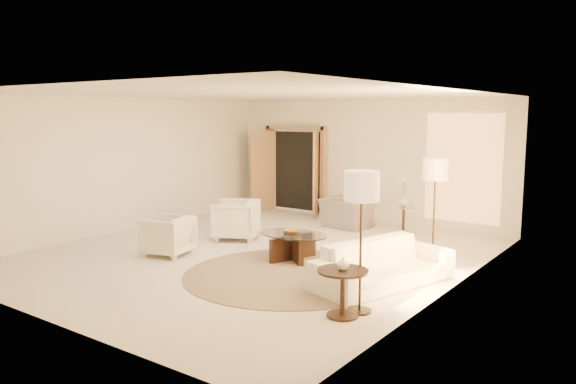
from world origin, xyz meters
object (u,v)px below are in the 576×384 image
Objects in this scene: side_table at (403,217)px; armchair_left at (236,218)px; bowl at (293,232)px; floor_lamp_near at (435,174)px; floor_lamp_far at (362,193)px; end_vase at (343,264)px; accent_chair at (346,208)px; side_vase at (404,201)px; coffee_table at (293,243)px; end_table at (343,285)px; sofa at (383,264)px; armchair_right at (168,234)px.

armchair_left is at bearing -137.01° from side_table.
side_table is at bearing 77.65° from bowl.
floor_lamp_near is 2.56m from bowl.
floor_lamp_far is 2.85m from bowl.
floor_lamp_far is 11.13× the size of end_vase.
floor_lamp_near is at bearing 154.45° from accent_chair.
side_vase is (-1.48, 4.59, -0.82)m from floor_lamp_far.
floor_lamp_far is at bearing -36.40° from coffee_table.
side_table is (-1.39, 4.85, -0.05)m from end_table.
accent_chair reaches higher than sofa.
side_vase is (-1.39, 4.85, 0.03)m from end_vase.
sofa is at bearing 85.25° from armchair_right.
floor_lamp_near is 2.95m from floor_lamp_far.
side_vase is at bearing 37.07° from sofa.
bowl is (-2.14, 1.58, -1.02)m from floor_lamp_far.
sofa is 2.90× the size of armchair_right.
armchair_right is 4.16m from accent_chair.
armchair_left is at bearing 160.52° from bowl.
sofa is 2.27× the size of accent_chair.
side_table is (0.66, 3.01, 0.07)m from coffee_table.
floor_lamp_near reaches higher than end_vase.
accent_chair is 6.08× the size of end_vase.
sofa is 7.24× the size of bowl.
side_vase is (0.66, 3.01, 0.41)m from coffee_table.
armchair_right reaches higher than bowl.
armchair_right reaches higher than end_vase.
armchair_left is 0.55× the size of coffee_table.
bowl is at bearing 137.99° from end_table.
floor_lamp_far is 8.13× the size of side_vase.
coffee_table is at bearing -144.95° from floor_lamp_near.
coffee_table is at bearing 143.60° from floor_lamp_far.
accent_chair is at bearing 147.61° from armchair_right.
sofa is 3.72× the size of side_table.
end_vase is at bearing -156.24° from sofa.
armchair_left reaches higher than end_table.
side_table is (1.31, 0.07, -0.07)m from accent_chair.
end_table and side_table have the same top height.
end_vase reaches higher than sofa.
armchair_left is at bearing 67.74° from accent_chair.
armchair_left is at bearing -169.55° from floor_lamp_near.
floor_lamp_far reaches higher than end_table.
armchair_left is 4.64m from end_table.
sofa reaches higher than side_table.
floor_lamp_near is 2.23m from side_vase.
side_vase is at bearing 77.65° from coffee_table.
sofa is 1.42× the size of coffee_table.
accent_chair is at bearing -176.74° from side_table.
end_table is at bearing 125.21° from accent_chair.
floor_lamp_far reaches higher than accent_chair.
end_table is at bearing -156.24° from sofa.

